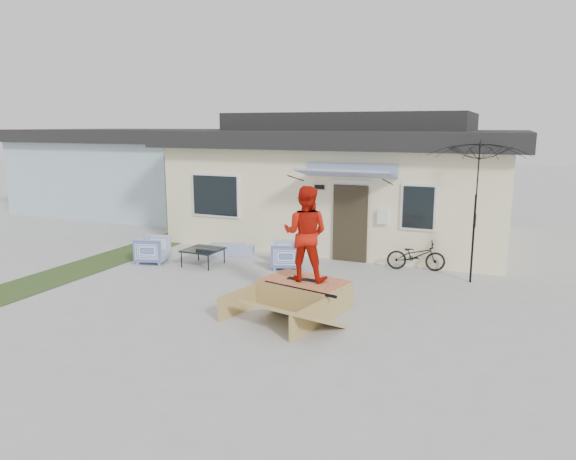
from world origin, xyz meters
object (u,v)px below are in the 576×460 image
at_px(loveseat, 231,246).
at_px(skater, 306,232).
at_px(skateboard, 305,279).
at_px(armchair_left, 153,248).
at_px(bicycle, 416,252).
at_px(patio_umbrella, 475,210).
at_px(skate_ramp, 304,294).
at_px(armchair_right, 286,254).
at_px(coffee_table, 203,257).

xyz_separation_m(loveseat, skater, (3.56, -3.27, 1.30)).
relative_size(loveseat, skateboard, 1.75).
relative_size(armchair_left, bicycle, 0.54).
bearing_deg(skateboard, patio_umbrella, 44.21).
bearing_deg(skate_ramp, skater, 90.00).
bearing_deg(skater, armchair_right, -64.63).
bearing_deg(coffee_table, patio_umbrella, 9.87).
bearing_deg(skater, bicycle, -118.68).
bearing_deg(patio_umbrella, bicycle, 157.48).
relative_size(loveseat, armchair_right, 1.73).
distance_m(patio_umbrella, skateboard, 4.49).
height_order(armchair_left, skateboard, armchair_left).
bearing_deg(armchair_left, patio_umbrella, -95.51).
height_order(armchair_right, patio_umbrella, patio_umbrella).
relative_size(patio_umbrella, skateboard, 3.25).
bearing_deg(skateboard, loveseat, 135.38).
relative_size(skate_ramp, skateboard, 2.89).
bearing_deg(patio_umbrella, armchair_left, -169.93).
height_order(patio_umbrella, skateboard, patio_umbrella).
xyz_separation_m(skate_ramp, skater, (0.01, 0.05, 1.29)).
distance_m(loveseat, skater, 5.01).
xyz_separation_m(armchair_left, skateboard, (5.09, -1.70, 0.18)).
bearing_deg(skateboard, coffee_table, 149.65).
height_order(armchair_left, coffee_table, armchair_left).
bearing_deg(armchair_left, loveseat, -59.72).
xyz_separation_m(skate_ramp, skateboard, (0.01, 0.05, 0.30)).
xyz_separation_m(loveseat, skateboard, (3.56, -3.27, 0.32)).
xyz_separation_m(patio_umbrella, skate_ramp, (-3.01, -3.19, -1.47)).
bearing_deg(armchair_right, skate_ramp, 10.92).
bearing_deg(armchair_right, patio_umbrella, 77.90).
distance_m(bicycle, skateboard, 4.05).
relative_size(armchair_right, bicycle, 0.53).
height_order(armchair_right, skater, skater).
height_order(armchair_left, bicycle, bicycle).
distance_m(armchair_right, skater, 3.23).
distance_m(coffee_table, skate_ramp, 4.19).
xyz_separation_m(coffee_table, bicycle, (5.28, 1.74, 0.24)).
relative_size(armchair_right, coffee_table, 0.85).
height_order(bicycle, skate_ramp, bicycle).
relative_size(bicycle, skater, 0.76).
xyz_separation_m(armchair_left, skate_ramp, (5.07, -1.75, -0.12)).
bearing_deg(bicycle, loveseat, 82.88).
bearing_deg(armchair_left, skate_ramp, -124.66).
bearing_deg(skate_ramp, armchair_right, 132.43).
xyz_separation_m(armchair_right, skateboard, (1.53, -2.59, 0.19)).
height_order(patio_umbrella, skate_ramp, patio_umbrella).
height_order(coffee_table, bicycle, bicycle).
height_order(armchair_left, skate_ramp, armchair_left).
distance_m(coffee_table, patio_umbrella, 6.94).
distance_m(armchair_left, skater, 5.49).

